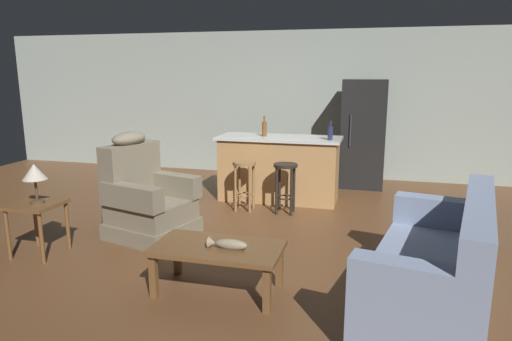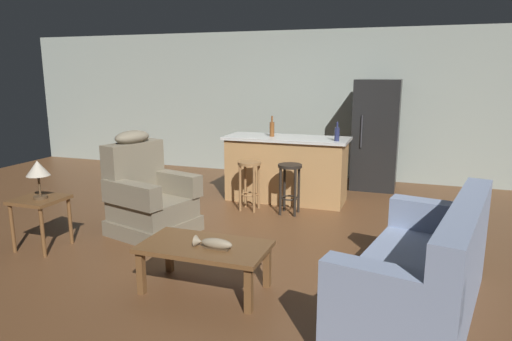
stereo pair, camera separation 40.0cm
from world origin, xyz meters
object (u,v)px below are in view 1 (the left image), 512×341
(table_lamp, at_px, (34,174))
(bottle_tall_green, at_px, (264,129))
(bar_stool_left, at_px, (244,177))
(bar_stool_right, at_px, (285,179))
(coffee_table, at_px, (218,252))
(kitchen_island, at_px, (279,168))
(recliner_near_lamp, at_px, (146,200))
(refrigerator, at_px, (363,134))
(bottle_short_amber, at_px, (330,133))
(fish_figurine, at_px, (227,244))
(end_table, at_px, (37,212))
(couch, at_px, (437,269))

(table_lamp, bearing_deg, bottle_tall_green, 57.32)
(bar_stool_left, bearing_deg, bar_stool_right, 0.00)
(coffee_table, height_order, bottle_tall_green, bottle_tall_green)
(kitchen_island, bearing_deg, recliner_near_lamp, -122.57)
(refrigerator, distance_m, bottle_short_amber, 1.43)
(fish_figurine, height_order, end_table, end_table)
(couch, relative_size, kitchen_island, 1.13)
(fish_figurine, relative_size, end_table, 0.61)
(recliner_near_lamp, height_order, bar_stool_left, recliner_near_lamp)
(bottle_short_amber, bearing_deg, fish_figurine, -100.68)
(kitchen_island, xyz_separation_m, refrigerator, (1.16, 1.20, 0.40))
(recliner_near_lamp, xyz_separation_m, bar_stool_left, (0.84, 1.22, 0.05))
(bar_stool_left, distance_m, bottle_tall_green, 0.87)
(bar_stool_left, relative_size, bottle_short_amber, 2.58)
(end_table, xyz_separation_m, kitchen_island, (1.99, 2.69, 0.02))
(table_lamp, height_order, refrigerator, refrigerator)
(coffee_table, relative_size, table_lamp, 2.68)
(couch, relative_size, bottle_short_amber, 7.69)
(bar_stool_left, height_order, refrigerator, refrigerator)
(recliner_near_lamp, xyz_separation_m, bar_stool_right, (1.41, 1.22, 0.05))
(coffee_table, distance_m, bar_stool_left, 2.42)
(bar_stool_left, height_order, bottle_short_amber, bottle_short_amber)
(coffee_table, relative_size, bar_stool_right, 1.62)
(bar_stool_left, bearing_deg, coffee_table, -79.30)
(end_table, height_order, refrigerator, refrigerator)
(table_lamp, relative_size, kitchen_island, 0.23)
(kitchen_island, height_order, refrigerator, refrigerator)
(bar_stool_right, distance_m, bottle_short_amber, 0.92)
(bar_stool_right, bearing_deg, couch, -52.95)
(bar_stool_left, relative_size, refrigerator, 0.39)
(end_table, relative_size, refrigerator, 0.32)
(recliner_near_lamp, relative_size, bar_stool_right, 1.76)
(bar_stool_right, bearing_deg, refrigerator, 62.81)
(fish_figurine, xyz_separation_m, recliner_near_lamp, (-1.39, 1.20, -0.04))
(recliner_near_lamp, height_order, table_lamp, recliner_near_lamp)
(end_table, relative_size, bar_stool_right, 0.82)
(couch, distance_m, kitchen_island, 3.40)
(table_lamp, distance_m, kitchen_island, 3.36)
(couch, distance_m, bar_stool_left, 3.14)
(bar_stool_left, bearing_deg, fish_figurine, -77.16)
(end_table, distance_m, kitchen_island, 3.34)
(end_table, distance_m, bottle_short_amber, 3.77)
(table_lamp, xyz_separation_m, bar_stool_left, (1.60, 2.07, -0.40))
(couch, distance_m, bottle_short_amber, 2.99)
(end_table, distance_m, table_lamp, 0.41)
(coffee_table, bearing_deg, kitchen_island, 91.90)
(table_lamp, xyz_separation_m, bar_stool_right, (2.17, 2.07, -0.40))
(coffee_table, height_order, refrigerator, refrigerator)
(recliner_near_lamp, bearing_deg, end_table, -118.37)
(bottle_tall_green, bearing_deg, fish_figurine, -82.04)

